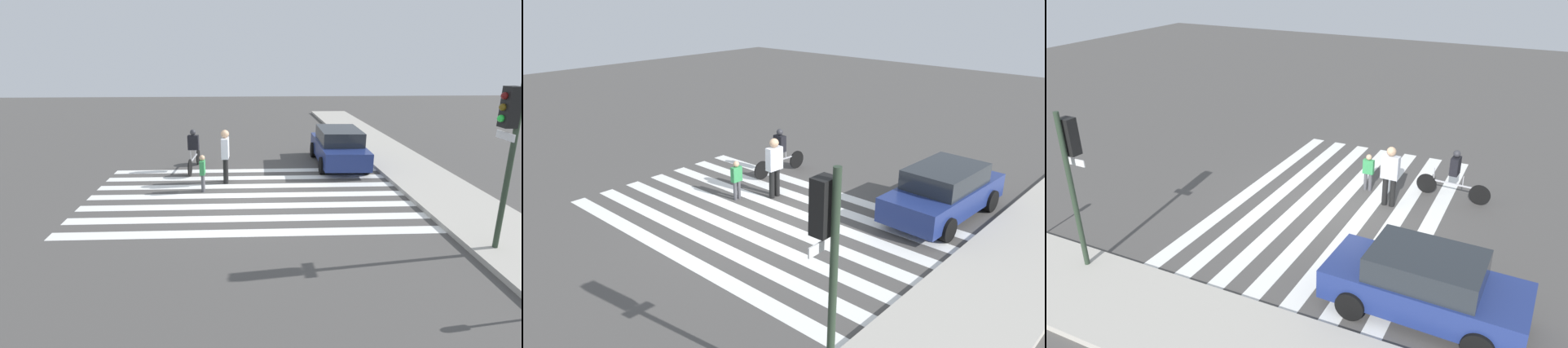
{
  "view_description": "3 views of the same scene",
  "coord_description": "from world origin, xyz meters",
  "views": [
    {
      "loc": [
        12.23,
        -0.13,
        4.4
      ],
      "look_at": [
        0.6,
        0.38,
        0.89
      ],
      "focal_mm": 28.0,
      "sensor_mm": 36.0,
      "label": 1
    },
    {
      "loc": [
        9.1,
        9.17,
        6.1
      ],
      "look_at": [
        -0.73,
        0.25,
        1.18
      ],
      "focal_mm": 35.0,
      "sensor_mm": 36.0,
      "label": 2
    },
    {
      "loc": [
        -5.11,
        12.49,
        7.09
      ],
      "look_at": [
        0.64,
        0.6,
        1.17
      ],
      "focal_mm": 35.0,
      "sensor_mm": 36.0,
      "label": 3
    }
  ],
  "objects": [
    {
      "name": "car_parked_silver_sedan",
      "position": [
        -3.54,
        3.7,
        0.75
      ],
      "size": [
        4.2,
        1.98,
        1.47
      ],
      "rotation": [
        0.0,
        0.0,
        -0.04
      ],
      "color": "navy",
      "rests_on": "ground_plane"
    },
    {
      "name": "cyclist_mid_street",
      "position": [
        -3.03,
        -2.03,
        0.86
      ],
      "size": [
        2.26,
        0.42,
        1.59
      ],
      "rotation": [
        0.0,
        0.0,
        -0.08
      ],
      "color": "black",
      "rests_on": "ground_plane"
    },
    {
      "name": "pedestrian_adult_blue_shirt",
      "position": [
        -0.5,
        -1.46,
        0.69
      ],
      "size": [
        0.34,
        0.18,
        1.22
      ],
      "rotation": [
        0.0,
        0.0,
        -0.03
      ],
      "color": "#4C4C51",
      "rests_on": "ground_plane"
    },
    {
      "name": "pedestrian_child_with_backpack",
      "position": [
        -1.4,
        -0.75,
        1.05
      ],
      "size": [
        0.53,
        0.28,
        1.87
      ],
      "rotation": [
        0.0,
        0.0,
        -0.05
      ],
      "color": "black",
      "rests_on": "ground_plane"
    },
    {
      "name": "ground_plane",
      "position": [
        0.0,
        0.0,
        0.0
      ],
      "size": [
        60.0,
        60.0,
        0.0
      ],
      "primitive_type": "plane",
      "color": "#4C4947"
    },
    {
      "name": "sidewalk_curb",
      "position": [
        0.0,
        6.25,
        0.07
      ],
      "size": [
        36.0,
        2.5,
        0.14
      ],
      "color": "#ADA89E",
      "rests_on": "ground_plane"
    },
    {
      "name": "crosswalk_stripes",
      "position": [
        -0.0,
        0.0,
        0.0
      ],
      "size": [
        6.09,
        10.0,
        0.01
      ],
      "color": "white",
      "rests_on": "ground_plane"
    },
    {
      "name": "traffic_light",
      "position": [
        4.1,
        5.43,
        2.75
      ],
      "size": [
        0.6,
        0.5,
        3.93
      ],
      "color": "#283828",
      "rests_on": "ground_plane"
    }
  ]
}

